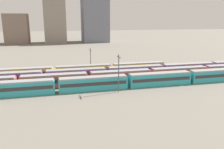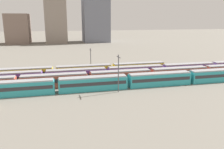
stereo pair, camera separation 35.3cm
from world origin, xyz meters
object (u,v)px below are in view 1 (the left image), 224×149
train_track_1 (151,75)px  catenary_pole_1 (91,60)px  train_track_3 (84,71)px  train_track_0 (160,79)px  train_track_2 (136,72)px  catenary_pole_0 (119,72)px

train_track_1 → catenary_pole_1: size_ratio=12.82×
train_track_3 → catenary_pole_1: (2.69, 3.12, 3.01)m
train_track_3 → train_track_0: bearing=-38.7°
train_track_0 → train_track_1: 5.22m
train_track_0 → train_track_3: 24.95m
train_track_2 → catenary_pole_1: catenary_pole_1 is taller
catenary_pole_0 → train_track_3: bearing=109.5°
catenary_pole_0 → train_track_1: bearing=33.7°
train_track_2 → catenary_pole_1: 15.96m
train_track_1 → catenary_pole_0: 15.28m
train_track_0 → train_track_2: 10.97m
train_track_1 → train_track_2: size_ratio=1.20×
train_track_1 → train_track_2: 6.00m
train_track_0 → catenary_pole_0: (-12.86, -3.05, 3.53)m
train_track_1 → catenary_pole_1: (-16.29, 13.52, 3.01)m
train_track_1 → catenary_pole_0: bearing=-146.3°
train_track_3 → catenary_pole_0: size_ratio=5.71×
train_track_0 → train_track_3: bearing=141.3°
train_track_0 → train_track_2: (-3.49, 10.40, 0.00)m
train_track_3 → train_track_2: bearing=-18.0°
train_track_3 → train_track_1: bearing=-28.7°
train_track_0 → catenary_pole_1: 25.32m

